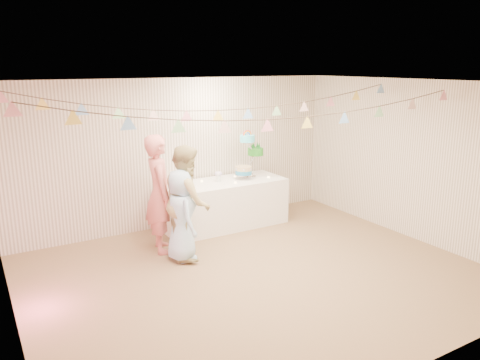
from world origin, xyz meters
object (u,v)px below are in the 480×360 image
table (224,204)px  cake_stand (249,159)px  person_child (181,215)px  person_adult_a (160,194)px  person_adult_b (187,202)px

table → cake_stand: cake_stand is taller
person_child → cake_stand: bearing=-57.8°
table → person_adult_a: (-1.39, -0.49, 0.50)m
person_child → person_adult_b: bearing=-56.1°
table → person_child: person_child is taller
cake_stand → person_child: (-1.80, -1.03, -0.47)m
person_adult_a → person_adult_b: 0.49m
cake_stand → person_child: 2.13m
cake_stand → person_adult_b: 1.94m
cake_stand → person_adult_b: bearing=-150.5°
cake_stand → person_child: size_ratio=0.59×
person_adult_b → person_adult_a: bearing=51.1°
table → cake_stand: bearing=5.2°
table → person_adult_b: bearing=-141.3°
person_adult_a → person_child: 0.55m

